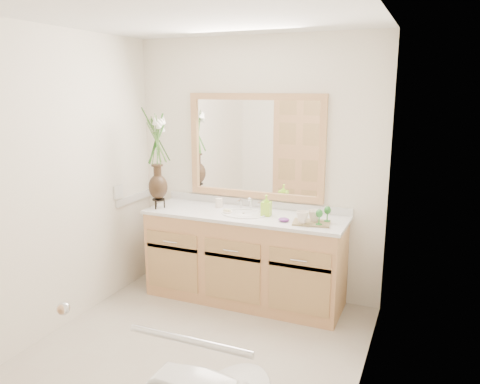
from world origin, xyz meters
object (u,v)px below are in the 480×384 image
at_px(flower_vase, 156,146).
at_px(soap_bottle, 266,206).
at_px(tumbler, 219,203).
at_px(tray, 312,223).

height_order(flower_vase, soap_bottle, flower_vase).
distance_m(flower_vase, tumbler, 0.78).
height_order(tumbler, tray, tumbler).
height_order(soap_bottle, tray, soap_bottle).
distance_m(soap_bottle, tray, 0.45).
bearing_deg(soap_bottle, flower_vase, -174.44).
distance_m(tumbler, soap_bottle, 0.52).
bearing_deg(tray, flower_vase, 173.27).
relative_size(flower_vase, soap_bottle, 5.13).
relative_size(flower_vase, tray, 2.81).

